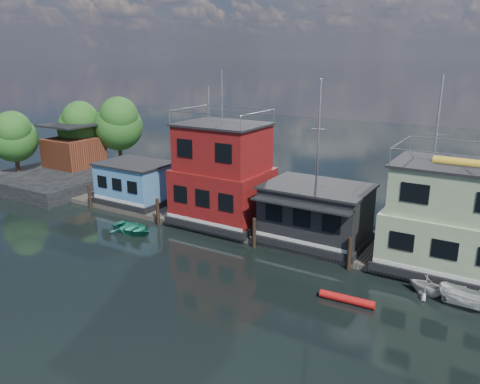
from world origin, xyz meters
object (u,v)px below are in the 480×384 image
Objects in this scene: dinghy_white at (428,285)px; dinghy_teal at (133,228)px; motorboat at (469,299)px; houseboat_red at (223,176)px; red_kayak at (347,299)px; houseboat_green at (454,220)px; houseboat_blue at (136,182)px; houseboat_dark at (316,213)px.

dinghy_teal is at bearing 105.81° from dinghy_white.
motorboat is at bearing -84.02° from dinghy_teal.
houseboat_red is 15.09m from red_kayak.
houseboat_red is 1.41× the size of houseboat_green.
red_kayak is at bearing -17.21° from houseboat_blue.
houseboat_blue is 1.75× the size of dinghy_teal.
houseboat_green is at bearing 30.52° from motorboat.
motorboat is (23.64, 1.11, 0.25)m from dinghy_teal.
dinghy_teal is 23.66m from motorboat.
red_kayak is at bearing -92.07° from dinghy_teal.
houseboat_red is 8.18m from houseboat_dark.
motorboat reaches higher than dinghy_white.
houseboat_green is at bearing 3.08° from dinghy_white.
houseboat_blue is 1.98× the size of motorboat.
houseboat_dark is at bearing -0.14° from houseboat_red.
houseboat_dark is 2.02× the size of dinghy_teal.
motorboat is at bearing -92.38° from dinghy_white.
houseboat_blue is 26.27m from dinghy_white.
houseboat_green reaches higher than red_kayak.
motorboat is (18.67, -4.14, -3.48)m from houseboat_red.
houseboat_blue is 0.86× the size of houseboat_dark.
houseboat_red reaches higher than houseboat_blue.
dinghy_white is (16.47, -3.60, -3.50)m from houseboat_red.
dinghy_white is at bearing 39.14° from red_kayak.
houseboat_red is at bearing 89.09° from dinghy_white.
motorboat reaches higher than dinghy_teal.
houseboat_red reaches higher than houseboat_green.
dinghy_teal is (-21.97, -5.25, -3.17)m from houseboat_green.
houseboat_blue is at bearing 179.94° from houseboat_dark.
dinghy_teal is (4.53, -5.25, -1.83)m from houseboat_blue.
houseboat_dark is 3.22× the size of dinghy_white.
houseboat_dark is (17.50, -0.02, 0.21)m from houseboat_blue.
houseboat_blue is 26.53m from houseboat_green.
houseboat_dark reaches higher than red_kayak.
dinghy_teal is 1.13× the size of motorboat.
motorboat is at bearing -12.50° from houseboat_red.
houseboat_dark is at bearing -179.88° from houseboat_green.
houseboat_green is 2.60× the size of motorboat.
houseboat_red reaches higher than dinghy_white.
houseboat_green is at bearing -73.27° from dinghy_teal.
dinghy_white is at bearing -98.34° from houseboat_green.
houseboat_red is (9.50, 0.00, 1.90)m from houseboat_blue.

